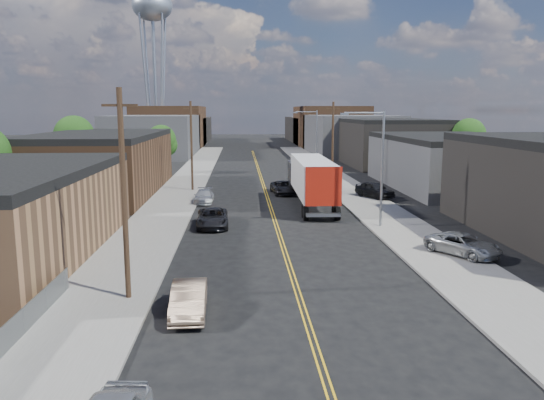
{
  "coord_description": "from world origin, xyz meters",
  "views": [
    {
      "loc": [
        -2.81,
        -14.59,
        8.97
      ],
      "look_at": [
        -0.5,
        23.56,
        2.5
      ],
      "focal_mm": 35.0,
      "sensor_mm": 36.0,
      "label": 1
    }
  ],
  "objects": [
    {
      "name": "ground",
      "position": [
        0.0,
        60.0,
        0.0
      ],
      "size": [
        260.0,
        260.0,
        0.0
      ],
      "primitive_type": "plane",
      "color": "black",
      "rests_on": "ground"
    },
    {
      "name": "centerline",
      "position": [
        0.0,
        45.0,
        0.01
      ],
      "size": [
        0.32,
        120.0,
        0.01
      ],
      "primitive_type": "cube",
      "color": "gold",
      "rests_on": "ground"
    },
    {
      "name": "sidewalk_left",
      "position": [
        -9.5,
        45.0,
        0.07
      ],
      "size": [
        5.0,
        140.0,
        0.15
      ],
      "primitive_type": "cube",
      "color": "slate",
      "rests_on": "ground"
    },
    {
      "name": "sidewalk_right",
      "position": [
        9.5,
        45.0,
        0.07
      ],
      "size": [
        5.0,
        140.0,
        0.15
      ],
      "primitive_type": "cube",
      "color": "slate",
      "rests_on": "ground"
    },
    {
      "name": "warehouse_brown",
      "position": [
        -18.0,
        44.0,
        3.3
      ],
      "size": [
        12.0,
        26.0,
        6.6
      ],
      "color": "#523420",
      "rests_on": "ground"
    },
    {
      "name": "industrial_right_b",
      "position": [
        22.0,
        46.0,
        3.05
      ],
      "size": [
        14.0,
        24.0,
        6.1
      ],
      "color": "#3A3A3D",
      "rests_on": "ground"
    },
    {
      "name": "industrial_right_c",
      "position": [
        22.0,
        72.0,
        3.8
      ],
      "size": [
        14.0,
        22.0,
        7.6
      ],
      "color": "black",
      "rests_on": "ground"
    },
    {
      "name": "skyline_left_a",
      "position": [
        -20.0,
        95.0,
        4.0
      ],
      "size": [
        16.0,
        30.0,
        8.0
      ],
      "primitive_type": "cube",
      "color": "#3A3A3D",
      "rests_on": "ground"
    },
    {
      "name": "skyline_right_a",
      "position": [
        20.0,
        95.0,
        4.0
      ],
      "size": [
        16.0,
        30.0,
        8.0
      ],
      "primitive_type": "cube",
      "color": "#3A3A3D",
      "rests_on": "ground"
    },
    {
      "name": "skyline_left_b",
      "position": [
        -20.0,
        120.0,
        5.0
      ],
      "size": [
        16.0,
        26.0,
        10.0
      ],
      "primitive_type": "cube",
      "color": "#523420",
      "rests_on": "ground"
    },
    {
      "name": "skyline_right_b",
      "position": [
        20.0,
        120.0,
        5.0
      ],
      "size": [
        16.0,
        26.0,
        10.0
      ],
      "primitive_type": "cube",
      "color": "#523420",
      "rests_on": "ground"
    },
    {
      "name": "skyline_left_c",
      "position": [
        -20.0,
        140.0,
        3.5
      ],
      "size": [
        16.0,
        40.0,
        7.0
      ],
      "primitive_type": "cube",
      "color": "black",
      "rests_on": "ground"
    },
    {
      "name": "skyline_right_c",
      "position": [
        20.0,
        140.0,
        3.5
      ],
      "size": [
        16.0,
        40.0,
        7.0
      ],
      "primitive_type": "cube",
      "color": "black",
      "rests_on": "ground"
    },
    {
      "name": "water_tower",
      "position": [
        -22.0,
        110.0,
        30.65
      ],
      "size": [
        9.0,
        9.0,
        36.9
      ],
      "color": "gray",
      "rests_on": "ground"
    },
    {
      "name": "streetlight_near",
      "position": [
        7.6,
        25.0,
        5.33
      ],
      "size": [
        3.39,
        0.25,
        9.0
      ],
      "color": "gray",
      "rests_on": "ground"
    },
    {
      "name": "streetlight_far",
      "position": [
        7.6,
        60.0,
        5.33
      ],
      "size": [
        3.39,
        0.25,
        9.0
      ],
      "color": "gray",
      "rests_on": "ground"
    },
    {
      "name": "utility_pole_left_near",
      "position": [
        -8.2,
        10.0,
        5.14
      ],
      "size": [
        1.6,
        0.26,
        10.0
      ],
      "color": "black",
      "rests_on": "ground"
    },
    {
      "name": "utility_pole_left_far",
      "position": [
        -8.2,
        45.0,
        5.14
      ],
      "size": [
        1.6,
        0.26,
        10.0
      ],
      "color": "black",
      "rests_on": "ground"
    },
    {
      "name": "utility_pole_right",
      "position": [
        8.2,
        48.0,
        5.14
      ],
      "size": [
        1.6,
        0.26,
        10.0
      ],
      "color": "black",
      "rests_on": "ground"
    },
    {
      "name": "tree_left_mid",
      "position": [
        -23.94,
        55.0,
        5.48
      ],
      "size": [
        5.1,
        5.04,
        8.37
      ],
      "color": "black",
      "rests_on": "ground"
    },
    {
      "name": "tree_left_far",
      "position": [
        -13.94,
        62.0,
        4.57
      ],
      "size": [
        4.35,
        4.2,
        6.97
      ],
      "color": "black",
      "rests_on": "ground"
    },
    {
      "name": "tree_right_far",
      "position": [
        30.06,
        60.0,
        5.18
      ],
      "size": [
        4.85,
        4.76,
        7.91
      ],
      "color": "black",
      "rests_on": "ground"
    },
    {
      "name": "semi_truck",
      "position": [
        3.88,
        35.71,
        2.58
      ],
      "size": [
        3.16,
        17.29,
        4.53
      ],
      "rotation": [
        0.0,
        0.0,
        -0.02
      ],
      "color": "silver",
      "rests_on": "ground"
    },
    {
      "name": "car_left_b",
      "position": [
        -5.14,
        8.0,
        0.71
      ],
      "size": [
        1.64,
        4.34,
        1.42
      ],
      "primitive_type": "imported",
      "rotation": [
        0.0,
        0.0,
        0.03
      ],
      "color": "#886E59",
      "rests_on": "ground"
    },
    {
      "name": "car_left_c",
      "position": [
        -5.0,
        26.0,
        0.72
      ],
      "size": [
        2.59,
        5.27,
        1.44
      ],
      "primitive_type": "imported",
      "rotation": [
        0.0,
        0.0,
        0.04
      ],
      "color": "black",
      "rests_on": "ground"
    },
    {
      "name": "car_left_d",
      "position": [
        -6.4,
        37.06,
        0.64
      ],
      "size": [
        1.84,
        4.45,
        1.29
      ],
      "primitive_type": "imported",
      "rotation": [
        0.0,
        0.0,
        -0.01
      ],
      "color": "#B0B2B6",
      "rests_on": "ground"
    },
    {
      "name": "car_right_lot_a",
      "position": [
        10.89,
        16.41,
        0.81
      ],
      "size": [
        4.36,
        5.17,
        1.32
      ],
      "primitive_type": "imported",
      "rotation": [
        0.0,
        0.0,
        0.56
      ],
      "color": "#9B9EA0",
      "rests_on": "sidewalk_right"
    },
    {
      "name": "car_right_lot_c",
      "position": [
        11.0,
        38.56,
        0.95
      ],
      "size": [
        3.79,
        5.08,
        1.61
      ],
      "primitive_type": "imported",
      "rotation": [
        0.0,
        0.0,
        0.46
      ],
      "color": "black",
      "rests_on": "sidewalk_right"
    },
    {
      "name": "car_ahead_truck",
      "position": [
        1.87,
        42.12,
        0.7
      ],
      "size": [
        2.83,
        5.27,
        1.41
      ],
      "primitive_type": "imported",
      "rotation": [
        0.0,
        0.0,
        0.1
      ],
      "color": "black",
      "rests_on": "ground"
    }
  ]
}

